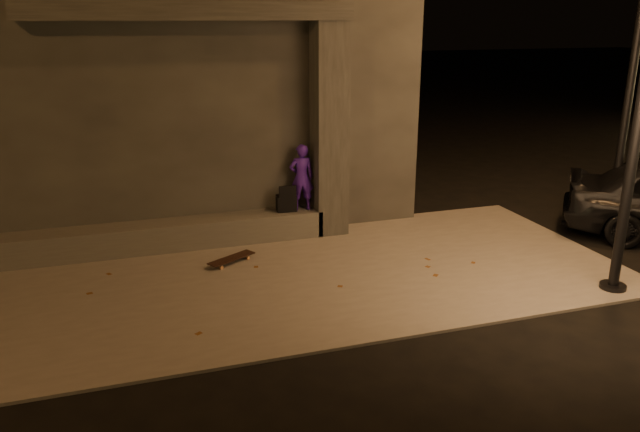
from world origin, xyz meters
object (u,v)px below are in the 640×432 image
object	(u,v)px
backpack	(286,202)
column	(329,131)
skateboard	(232,259)
skateboarder	(301,177)

from	to	relation	value
backpack	column	bearing A→B (deg)	3.88
column	skateboard	size ratio (longest dim) A/B	4.49
skateboarder	backpack	distance (m)	0.50
column	skateboard	world-z (taller)	column
skateboard	skateboarder	bearing A→B (deg)	4.28
column	skateboard	bearing A→B (deg)	-152.98
column	backpack	distance (m)	1.42
skateboarder	skateboard	size ratio (longest dim) A/B	1.44
column	backpack	size ratio (longest dim) A/B	7.64
skateboard	column	bearing A→B (deg)	-3.24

